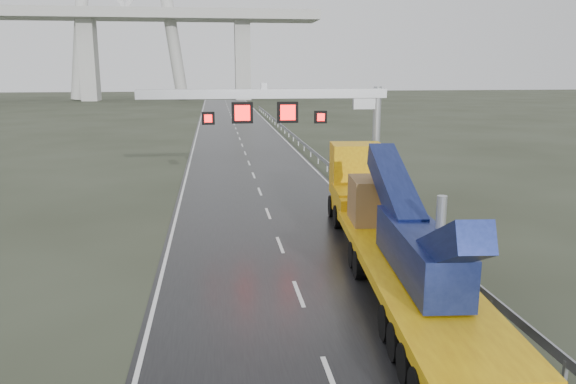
{
  "coord_description": "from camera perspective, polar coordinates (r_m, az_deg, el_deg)",
  "views": [
    {
      "loc": [
        -2.94,
        -15.42,
        8.23
      ],
      "look_at": [
        0.03,
        7.28,
        3.2
      ],
      "focal_mm": 35.0,
      "sensor_mm": 36.0,
      "label": 1
    }
  ],
  "objects": [
    {
      "name": "ground",
      "position": [
        17.73,
        3.06,
        -15.3
      ],
      "size": [
        400.0,
        400.0,
        0.0
      ],
      "primitive_type": "plane",
      "color": "#2D3122",
      "rests_on": "ground"
    },
    {
      "name": "road",
      "position": [
        56.1,
        -4.37,
        3.94
      ],
      "size": [
        11.0,
        200.0,
        0.02
      ],
      "primitive_type": "cube",
      "color": "black",
      "rests_on": "ground"
    },
    {
      "name": "guardrail",
      "position": [
        46.92,
        3.77,
        3.14
      ],
      "size": [
        0.2,
        140.0,
        1.4
      ],
      "primitive_type": null,
      "color": "gray",
      "rests_on": "ground"
    },
    {
      "name": "sign_gantry",
      "position": [
        33.89,
        1.14,
        7.96
      ],
      "size": [
        14.9,
        1.2,
        7.42
      ],
      "color": "beige",
      "rests_on": "ground"
    },
    {
      "name": "heavy_haul_truck",
      "position": [
        24.76,
        9.75,
        -2.5
      ],
      "size": [
        4.91,
        21.53,
        5.01
      ],
      "rotation": [
        0.0,
        0.0,
        -0.09
      ],
      "color": "yellow",
      "rests_on": "ground"
    },
    {
      "name": "exit_sign_pair",
      "position": [
        34.57,
        9.58,
        1.28
      ],
      "size": [
        1.31,
        0.59,
        2.38
      ],
      "rotation": [
        0.0,
        0.0,
        -0.4
      ],
      "color": "#A0A3A9",
      "rests_on": "ground"
    },
    {
      "name": "striped_barrier",
      "position": [
        31.71,
        9.17,
        -1.89
      ],
      "size": [
        0.66,
        0.51,
        0.98
      ],
      "primitive_type": "cube",
      "rotation": [
        0.0,
        0.0,
        0.39
      ],
      "color": "red",
      "rests_on": "ground"
    }
  ]
}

